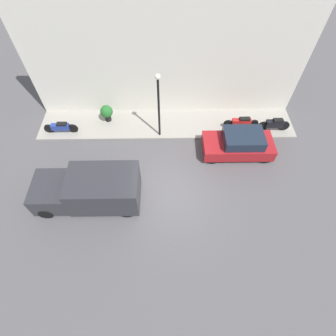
% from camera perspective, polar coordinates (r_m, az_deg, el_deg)
% --- Properties ---
extents(ground_plane, '(60.00, 60.00, 0.00)m').
position_cam_1_polar(ground_plane, '(13.43, -0.06, -6.27)').
color(ground_plane, '#514F51').
extents(sidewalk, '(2.46, 15.56, 0.11)m').
position_cam_1_polar(sidewalk, '(16.56, -0.29, 9.56)').
color(sidewalk, gray).
rests_on(sidewalk, ground_plane).
extents(building_facade, '(0.30, 15.56, 7.90)m').
position_cam_1_polar(building_facade, '(15.28, -0.42, 23.74)').
color(building_facade, silver).
rests_on(building_facade, ground_plane).
extents(parked_car, '(1.75, 3.87, 1.46)m').
position_cam_1_polar(parked_car, '(15.11, 15.21, 5.08)').
color(parked_car, maroon).
rests_on(parked_car, ground_plane).
extents(delivery_van, '(2.07, 5.03, 1.90)m').
position_cam_1_polar(delivery_van, '(13.08, -16.88, -4.52)').
color(delivery_van, '#2D2D33').
rests_on(delivery_van, ground_plane).
extents(motorcycle_red, '(0.30, 2.12, 0.71)m').
position_cam_1_polar(motorcycle_red, '(16.65, 15.73, 9.61)').
color(motorcycle_red, '#B21E1E').
rests_on(motorcycle_red, sidewalk).
extents(motorcycle_blue, '(0.30, 2.00, 0.72)m').
position_cam_1_polar(motorcycle_blue, '(16.97, -22.31, 8.23)').
color(motorcycle_blue, navy).
rests_on(motorcycle_blue, sidewalk).
extents(motorcycle_black, '(0.30, 1.90, 0.87)m').
position_cam_1_polar(motorcycle_black, '(17.02, 22.12, 8.80)').
color(motorcycle_black, black).
rests_on(motorcycle_black, sidewalk).
extents(streetlamp, '(0.29, 0.29, 4.14)m').
position_cam_1_polar(streetlamp, '(14.12, -2.08, 14.49)').
color(streetlamp, black).
rests_on(streetlamp, sidewalk).
extents(potted_plant, '(0.75, 0.75, 1.07)m').
position_cam_1_polar(potted_plant, '(16.73, -13.19, 11.74)').
color(potted_plant, black).
rests_on(potted_plant, sidewalk).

